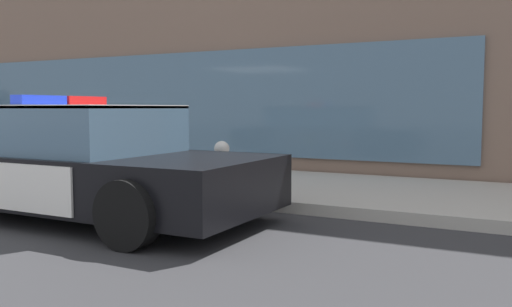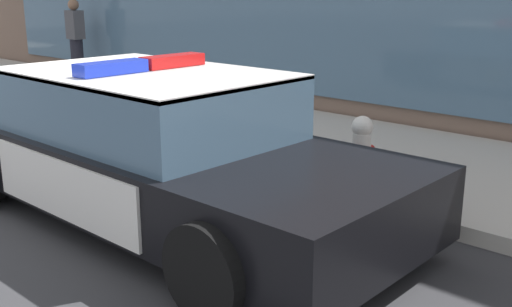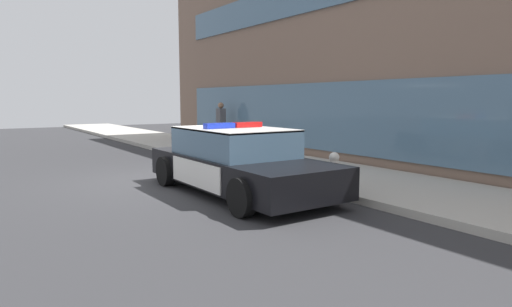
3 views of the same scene
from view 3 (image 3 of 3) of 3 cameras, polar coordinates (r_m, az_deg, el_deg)
The scene contains 6 objects.
ground at distance 11.21m, azimuth -11.94°, elevation -3.31°, with size 48.00×48.00×0.00m, color #303033.
sidewalk at distance 12.99m, azimuth 3.23°, elevation -1.43°, with size 48.00×3.21×0.15m, color #B2ADA3.
storefront_building at distance 15.78m, azimuth 25.29°, elevation 12.48°, with size 25.71×8.09×7.33m.
police_cruiser at distance 9.31m, azimuth -2.44°, elevation -1.01°, with size 4.99×2.15×1.49m.
fire_hydrant at distance 9.47m, azimuth 10.08°, elevation -2.08°, with size 0.34×0.39×0.73m.
pedestrian_on_sidewalk at distance 18.01m, azimuth -4.56°, elevation 3.92°, with size 0.41×0.28×1.71m.
Camera 3 is at (10.24, -4.08, 1.98)m, focal length 30.88 mm.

